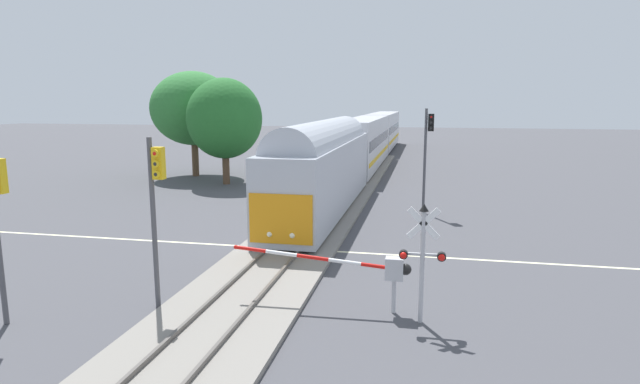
{
  "coord_description": "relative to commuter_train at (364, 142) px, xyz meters",
  "views": [
    {
      "loc": [
        5.94,
        -22.04,
        6.62
      ],
      "look_at": [
        0.66,
        3.67,
        2.0
      ],
      "focal_mm": 29.32,
      "sensor_mm": 36.0,
      "label": 1
    }
  ],
  "objects": [
    {
      "name": "ground_plane",
      "position": [
        -0.0,
        -27.64,
        -2.74
      ],
      "size": [
        220.0,
        220.0,
        0.0
      ],
      "primitive_type": "plane",
      "color": "#47474C"
    },
    {
      "name": "road_centre_stripe",
      "position": [
        -0.0,
        -27.64,
        -2.74
      ],
      "size": [
        44.0,
        0.2,
        0.01
      ],
      "color": "beige",
      "rests_on": "ground"
    },
    {
      "name": "railway_track",
      "position": [
        -0.0,
        -27.64,
        -2.65
      ],
      "size": [
        4.4,
        80.0,
        0.32
      ],
      "color": "gray",
      "rests_on": "ground"
    },
    {
      "name": "commuter_train",
      "position": [
        0.0,
        0.0,
        0.0
      ],
      "size": [
        3.04,
        62.22,
        5.16
      ],
      "color": "#B2B7C1",
      "rests_on": "railway_track"
    },
    {
      "name": "crossing_gate_near",
      "position": [
        4.43,
        -33.95,
        -1.3
      ],
      "size": [
        5.81,
        0.4,
        1.92
      ],
      "color": "#B7B7BC",
      "rests_on": "ground"
    },
    {
      "name": "crossing_signal_mast",
      "position": [
        5.91,
        -34.55,
        -0.5
      ],
      "size": [
        1.36,
        0.44,
        3.66
      ],
      "color": "#B2B2B7",
      "rests_on": "ground"
    },
    {
      "name": "traffic_signal_far_side",
      "position": [
        5.96,
        -18.71,
        1.37
      ],
      "size": [
        0.53,
        0.38,
        6.16
      ],
      "color": "#4C4C51",
      "rests_on": "ground"
    },
    {
      "name": "traffic_signal_median",
      "position": [
        -2.32,
        -35.02,
        0.95
      ],
      "size": [
        0.53,
        0.38,
        5.5
      ],
      "color": "#4C4C51",
      "rests_on": "ground"
    },
    {
      "name": "pine_left_background",
      "position": [
        -14.07,
        -6.98,
        3.17
      ],
      "size": [
        7.31,
        7.31,
        9.1
      ],
      "color": "brown",
      "rests_on": "ground"
    },
    {
      "name": "oak_behind_train",
      "position": [
        -9.73,
        -10.7,
        2.46
      ],
      "size": [
        5.91,
        5.91,
        8.36
      ],
      "color": "brown",
      "rests_on": "ground"
    }
  ]
}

